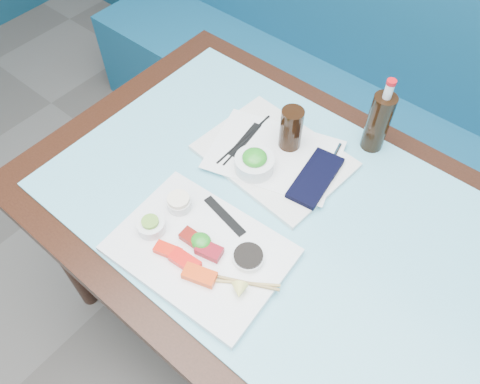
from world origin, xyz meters
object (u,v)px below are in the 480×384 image
Objects in this scene: serving_tray at (274,156)px; seaweed_bowl at (254,164)px; blue_napkin at (166,224)px; sashimi_plate at (200,250)px; dining_table at (286,234)px; booth_bench at (405,134)px; cola_glass at (291,129)px; cola_bottle_body at (378,123)px.

serving_tray is 0.08m from seaweed_bowl.
serving_tray reaches higher than blue_napkin.
dining_table is at bearing 62.99° from sashimi_plate.
sashimi_plate is at bearing -95.17° from booth_bench.
dining_table is 11.13× the size of cola_glass.
cola_glass reaches higher than sashimi_plate.
seaweed_bowl is (-0.01, -0.07, 0.03)m from serving_tray.
sashimi_plate is at bearing -113.40° from dining_table.
sashimi_plate is 0.58m from cola_bottle_body.
cola_bottle_body is at bearing -85.62° from booth_bench.
seaweed_bowl is 0.59× the size of cola_bottle_body.
booth_bench is 1.14m from sashimi_plate.
seaweed_bowl is (-0.15, 0.05, 0.13)m from dining_table.
serving_tray is (-0.05, 0.35, -0.00)m from sashimi_plate.
cola_bottle_body reaches higher than seaweed_bowl.
booth_bench is at bearing 90.00° from dining_table.
dining_table is at bearing -36.65° from serving_tray.
cola_glass is at bearing 81.25° from seaweed_bowl.
cola_bottle_body is at bearing 42.81° from cola_glass.
cola_glass is at bearing -137.19° from cola_bottle_body.
blue_napkin reaches higher than dining_table.
sashimi_plate is at bearing -103.47° from cola_bottle_body.
dining_table is 3.51× the size of sashimi_plate.
serving_tray is at bearing 77.85° from blue_napkin.
cola_bottle_body is (0.04, -0.50, 0.47)m from booth_bench.
sashimi_plate is at bearing -84.85° from cola_glass.
serving_tray is 2.16× the size of cola_bottle_body.
booth_bench is at bearing 78.64° from cola_glass.
seaweed_bowl reaches higher than dining_table.
cola_glass reaches higher than serving_tray.
seaweed_bowl reaches higher than sashimi_plate.
dining_table is 0.26m from sashimi_plate.
cola_glass is at bearing 78.10° from blue_napkin.
booth_bench is 22.52× the size of blue_napkin.
dining_table is 13.32× the size of seaweed_bowl.
serving_tray is (-0.14, 0.13, 0.10)m from dining_table.
cola_bottle_body is 0.62m from blue_napkin.
blue_napkin is (-0.12, 0.00, -0.01)m from sashimi_plate.
booth_bench reaches higher than cola_bottle_body.
booth_bench is at bearing 78.43° from blue_napkin.
cola_bottle_body is at bearing 54.57° from serving_tray.
sashimi_plate is 1.04× the size of serving_tray.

